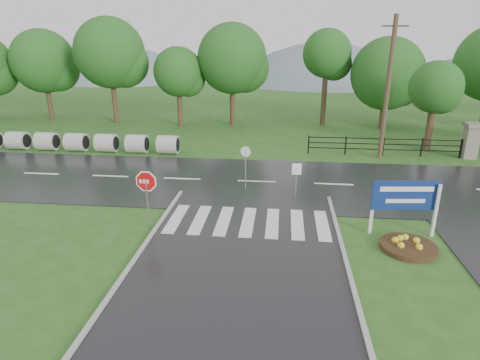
# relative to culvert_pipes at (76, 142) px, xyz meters

# --- Properties ---
(ground) EXTENTS (120.00, 120.00, 0.00)m
(ground) POSITION_rel_culvert_pipes_xyz_m (12.45, -15.00, -0.60)
(ground) COLOR #29581D
(ground) RESTS_ON ground
(main_road) EXTENTS (90.00, 8.00, 0.04)m
(main_road) POSITION_rel_culvert_pipes_xyz_m (12.45, -5.00, -0.60)
(main_road) COLOR black
(main_road) RESTS_ON ground
(walkway) EXTENTS (2.20, 11.00, 0.04)m
(walkway) POSITION_rel_culvert_pipes_xyz_m (20.95, -11.00, -0.60)
(walkway) COLOR #29292C
(walkway) RESTS_ON ground
(crosswalk) EXTENTS (6.50, 2.80, 0.02)m
(crosswalk) POSITION_rel_culvert_pipes_xyz_m (12.45, -10.00, -0.54)
(crosswalk) COLOR silver
(crosswalk) RESTS_ON ground
(pillar_west) EXTENTS (1.00, 1.00, 2.24)m
(pillar_west) POSITION_rel_culvert_pipes_xyz_m (25.45, 1.00, 0.58)
(pillar_west) COLOR gray
(pillar_west) RESTS_ON ground
(fence_west) EXTENTS (9.58, 0.08, 1.20)m
(fence_west) POSITION_rel_culvert_pipes_xyz_m (20.20, 1.00, 0.12)
(fence_west) COLOR black
(fence_west) RESTS_ON ground
(hills) EXTENTS (102.00, 48.00, 48.00)m
(hills) POSITION_rel_culvert_pipes_xyz_m (15.94, 50.00, -16.14)
(hills) COLOR slate
(hills) RESTS_ON ground
(treeline) EXTENTS (83.20, 5.20, 10.00)m
(treeline) POSITION_rel_culvert_pipes_xyz_m (13.45, 9.00, -0.60)
(treeline) COLOR #1C5219
(treeline) RESTS_ON ground
(culvert_pipes) EXTENTS (13.90, 1.20, 1.20)m
(culvert_pipes) POSITION_rel_culvert_pipes_xyz_m (0.00, 0.00, 0.00)
(culvert_pipes) COLOR #9E9B93
(culvert_pipes) RESTS_ON ground
(stop_sign) EXTENTS (1.14, 0.09, 2.56)m
(stop_sign) POSITION_rel_culvert_pipes_xyz_m (8.61, -10.92, 1.19)
(stop_sign) COLOR #939399
(stop_sign) RESTS_ON ground
(estate_billboard) EXTENTS (2.51, 0.33, 2.20)m
(estate_billboard) POSITION_rel_culvert_pipes_xyz_m (18.37, -10.41, 0.92)
(estate_billboard) COLOR silver
(estate_billboard) RESTS_ON ground
(flower_bed) EXTENTS (1.96, 1.96, 0.39)m
(flower_bed) POSITION_rel_culvert_pipes_xyz_m (18.34, -11.57, -0.45)
(flower_bed) COLOR #332111
(flower_bed) RESTS_ON ground
(reg_sign_small) EXTENTS (0.42, 0.06, 1.90)m
(reg_sign_small) POSITION_rel_culvert_pipes_xyz_m (14.41, -7.67, 0.77)
(reg_sign_small) COLOR #939399
(reg_sign_small) RESTS_ON ground
(reg_sign_round) EXTENTS (0.50, 0.17, 2.23)m
(reg_sign_round) POSITION_rel_culvert_pipes_xyz_m (11.98, -6.19, 0.81)
(reg_sign_round) COLOR #939399
(reg_sign_round) RESTS_ON ground
(utility_pole_east) EXTENTS (1.51, 0.28, 8.48)m
(utility_pole_east) POSITION_rel_culvert_pipes_xyz_m (19.92, 0.50, 3.71)
(utility_pole_east) COLOR #473523
(utility_pole_east) RESTS_ON ground
(entrance_tree_left) EXTENTS (3.33, 3.33, 5.88)m
(entrance_tree_left) POSITION_rel_culvert_pipes_xyz_m (23.38, 2.50, 3.56)
(entrance_tree_left) COLOR #3D2B1C
(entrance_tree_left) RESTS_ON ground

